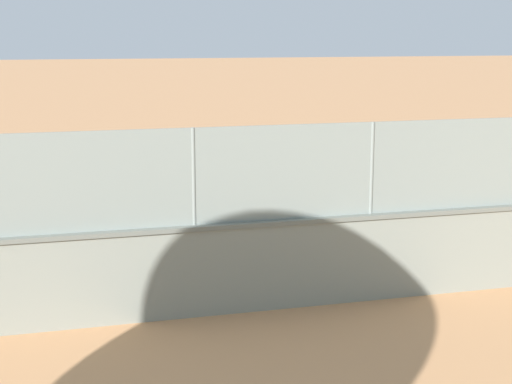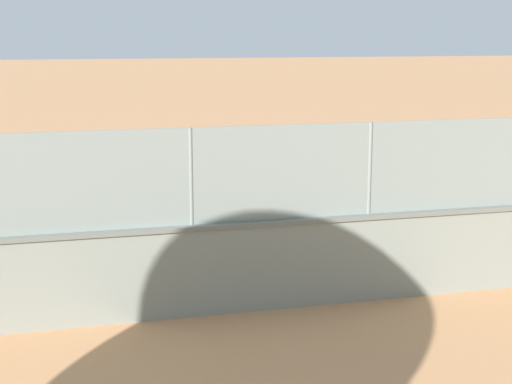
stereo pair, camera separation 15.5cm
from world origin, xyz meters
name	(u,v)px [view 1 (the left image)]	position (x,y,z in m)	size (l,w,h in m)	color
ground_plane	(216,198)	(0.00, 0.00, 0.00)	(260.00, 260.00, 0.00)	tan
perimeter_wall	(285,263)	(0.76, 9.42, 0.82)	(30.01, 0.39, 1.63)	gray
fence_panel_on_wall	(285,172)	(0.76, 9.42, 2.47)	(29.48, 0.10, 1.68)	gray
player_near_wall_returning	(310,171)	(-2.72, 0.79, 0.85)	(0.93, 0.93, 1.45)	#B2B2B2
player_foreground_swinging	(224,158)	(-0.55, -1.22, 1.02)	(1.26, 0.75, 1.71)	black
player_at_service_line	(153,189)	(2.22, 2.57, 0.90)	(0.88, 1.03, 1.54)	black
sports_ball	(292,206)	(-1.76, 1.98, 0.09)	(0.17, 0.17, 0.17)	yellow
spare_ball_by_wall	(387,273)	(-1.83, 8.19, 0.03)	(0.07, 0.07, 0.07)	#3399D8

